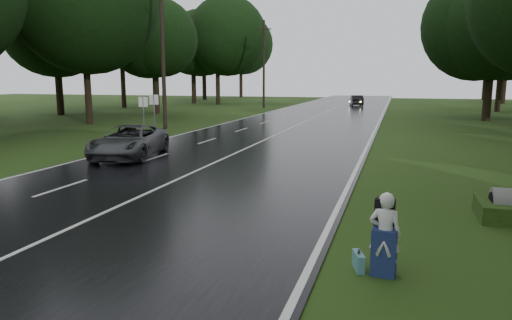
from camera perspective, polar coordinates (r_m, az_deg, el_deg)
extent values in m
plane|color=#254012|center=(12.92, -18.01, -6.29)|extent=(160.00, 160.00, 0.00)
cube|color=black|center=(31.17, 3.42, 3.50)|extent=(12.00, 140.00, 0.04)
cube|color=silver|center=(31.16, 3.42, 3.54)|extent=(0.12, 140.00, 0.01)
imported|color=#434648|center=(21.47, -15.30, 2.22)|extent=(3.32, 5.50, 1.43)
imported|color=black|center=(62.31, 12.22, 7.15)|extent=(2.18, 4.33, 1.36)
imported|color=silver|center=(8.67, 15.52, -8.78)|extent=(0.60, 0.43, 1.55)
cube|color=navy|center=(8.78, 15.41, -10.89)|extent=(0.46, 0.33, 0.87)
cube|color=black|center=(8.78, 15.50, -6.20)|extent=(0.37, 0.22, 0.50)
cube|color=teal|center=(9.01, 12.45, -12.04)|extent=(0.27, 0.49, 0.33)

